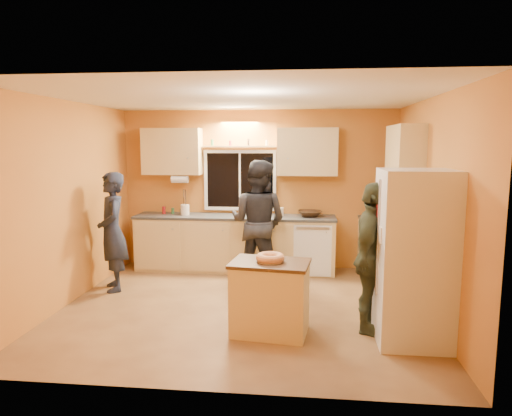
# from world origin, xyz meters

# --- Properties ---
(ground) EXTENTS (4.50, 4.50, 0.00)m
(ground) POSITION_xyz_m (0.00, 0.00, 0.00)
(ground) COLOR brown
(ground) RESTS_ON ground
(room_shell) EXTENTS (4.54, 4.04, 2.61)m
(room_shell) POSITION_xyz_m (0.12, 0.41, 1.62)
(room_shell) COLOR #C27D31
(room_shell) RESTS_ON ground
(back_counter) EXTENTS (4.23, 0.62, 0.90)m
(back_counter) POSITION_xyz_m (0.01, 1.70, 0.45)
(back_counter) COLOR tan
(back_counter) RESTS_ON ground
(right_counter) EXTENTS (0.62, 1.84, 0.90)m
(right_counter) POSITION_xyz_m (1.95, 0.50, 0.45)
(right_counter) COLOR tan
(right_counter) RESTS_ON ground
(refrigerator) EXTENTS (0.72, 0.70, 1.80)m
(refrigerator) POSITION_xyz_m (1.89, -0.80, 0.90)
(refrigerator) COLOR silver
(refrigerator) RESTS_ON ground
(island) EXTENTS (0.89, 0.66, 0.80)m
(island) POSITION_xyz_m (0.41, -0.75, 0.41)
(island) COLOR tan
(island) RESTS_ON ground
(bundt_pastry) EXTENTS (0.31, 0.31, 0.09)m
(bundt_pastry) POSITION_xyz_m (0.41, -0.75, 0.85)
(bundt_pastry) COLOR tan
(bundt_pastry) RESTS_ON island
(person_left) EXTENTS (0.64, 0.72, 1.67)m
(person_left) POSITION_xyz_m (-1.90, 0.52, 0.83)
(person_left) COLOR black
(person_left) RESTS_ON ground
(person_center) EXTENTS (1.06, 0.94, 1.82)m
(person_center) POSITION_xyz_m (0.09, 1.07, 0.91)
(person_center) COLOR black
(person_center) RESTS_ON ground
(person_right) EXTENTS (0.69, 1.05, 1.65)m
(person_right) POSITION_xyz_m (1.50, -0.59, 0.83)
(person_right) COLOR #303421
(person_right) RESTS_ON ground
(mixing_bowl) EXTENTS (0.41, 0.41, 0.09)m
(mixing_bowl) POSITION_xyz_m (0.86, 1.75, 0.95)
(mixing_bowl) COLOR black
(mixing_bowl) RESTS_ON back_counter
(utensil_crock) EXTENTS (0.14, 0.14, 0.17)m
(utensil_crock) POSITION_xyz_m (-1.17, 1.68, 0.99)
(utensil_crock) COLOR beige
(utensil_crock) RESTS_ON back_counter
(potted_plant) EXTENTS (0.33, 0.30, 0.31)m
(potted_plant) POSITION_xyz_m (2.03, -0.21, 1.06)
(potted_plant) COLOR gray
(potted_plant) RESTS_ON right_counter
(red_box) EXTENTS (0.17, 0.14, 0.07)m
(red_box) POSITION_xyz_m (2.00, 1.17, 0.94)
(red_box) COLOR #AF1B1D
(red_box) RESTS_ON right_counter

